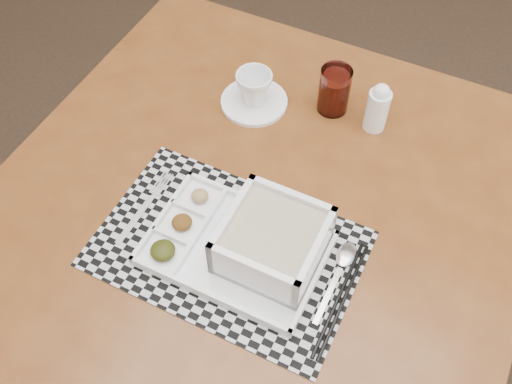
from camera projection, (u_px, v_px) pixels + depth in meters
dining_table at (259, 220)px, 1.19m from camera, size 1.04×1.04×0.77m
placemat at (228, 249)px, 1.06m from camera, size 0.48×0.32×0.00m
serving_tray at (261, 243)px, 1.02m from camera, size 0.32×0.22×0.10m
fork at (146, 205)px, 1.11m from camera, size 0.02×0.19×0.00m
spoon at (344, 261)px, 1.04m from camera, size 0.04×0.18×0.01m
chopsticks at (341, 299)px, 0.99m from camera, size 0.02×0.24×0.01m
saucer at (254, 102)px, 1.28m from camera, size 0.15×0.15×0.01m
cup at (254, 88)px, 1.24m from camera, size 0.10×0.10×0.08m
juice_glass at (334, 91)px, 1.23m from camera, size 0.07×0.07×0.11m
creamer_bottle at (378, 107)px, 1.19m from camera, size 0.05×0.05×0.12m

